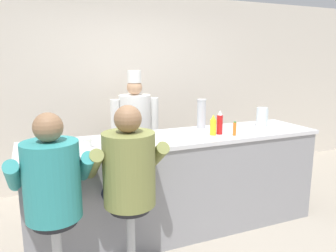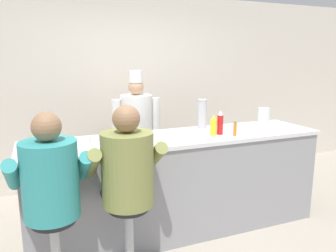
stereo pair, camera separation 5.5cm
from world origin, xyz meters
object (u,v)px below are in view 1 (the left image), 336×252
at_px(breakfast_plate, 116,145).
at_px(coffee_mug_white, 88,143).
at_px(hot_sauce_bottle_orange, 235,129).
at_px(diner_seated_olive, 128,173).
at_px(cup_stack_steel, 201,114).
at_px(water_pitcher_clear, 262,117).
at_px(coffee_mug_tan, 46,142).
at_px(mustard_bottle_yellow, 213,126).
at_px(cereal_bowl, 144,136).
at_px(diner_seated_teal, 52,185).
at_px(cook_in_whites_near, 135,128).
at_px(ketchup_bottle_red, 220,123).

distance_m(breakfast_plate, coffee_mug_white, 0.25).
xyz_separation_m(hot_sauce_bottle_orange, diner_seated_olive, (-1.24, -0.35, -0.18)).
bearing_deg(cup_stack_steel, water_pitcher_clear, -12.69).
bearing_deg(coffee_mug_tan, mustard_bottle_yellow, -6.61).
distance_m(cereal_bowl, cup_stack_steel, 0.79).
bearing_deg(water_pitcher_clear, mustard_bottle_yellow, -166.93).
height_order(diner_seated_teal, cook_in_whites_near, cook_in_whites_near).
height_order(breakfast_plate, cook_in_whites_near, cook_in_whites_near).
height_order(mustard_bottle_yellow, coffee_mug_tan, mustard_bottle_yellow).
distance_m(ketchup_bottle_red, coffee_mug_tan, 1.71).
bearing_deg(breakfast_plate, coffee_mug_tan, 157.64).
bearing_deg(ketchup_bottle_red, cook_in_whites_near, 114.39).
bearing_deg(hot_sauce_bottle_orange, ketchup_bottle_red, 133.64).
bearing_deg(diner_seated_olive, hot_sauce_bottle_orange, 15.84).
bearing_deg(hot_sauce_bottle_orange, cereal_bowl, 164.57).
bearing_deg(cereal_bowl, cup_stack_steel, 14.72).
bearing_deg(cup_stack_steel, diner_seated_teal, -154.41).
xyz_separation_m(hot_sauce_bottle_orange, cup_stack_steel, (-0.14, 0.44, 0.10)).
height_order(mustard_bottle_yellow, breakfast_plate, mustard_bottle_yellow).
relative_size(hot_sauce_bottle_orange, cook_in_whites_near, 0.09).
xyz_separation_m(ketchup_bottle_red, diner_seated_teal, (-1.70, -0.47, -0.24)).
relative_size(mustard_bottle_yellow, coffee_mug_white, 1.76).
bearing_deg(hot_sauce_bottle_orange, diner_seated_teal, -168.98).
distance_m(ketchup_bottle_red, breakfast_plate, 1.13).
xyz_separation_m(cereal_bowl, coffee_mug_white, (-0.57, -0.14, 0.02)).
bearing_deg(cook_in_whites_near, hot_sauce_bottle_orange, -63.58).
height_order(hot_sauce_bottle_orange, cereal_bowl, hot_sauce_bottle_orange).
height_order(coffee_mug_tan, diner_seated_teal, diner_seated_teal).
bearing_deg(cook_in_whites_near, cup_stack_steel, -59.68).
height_order(ketchup_bottle_red, coffee_mug_tan, ketchup_bottle_red).
distance_m(ketchup_bottle_red, hot_sauce_bottle_orange, 0.16).
relative_size(hot_sauce_bottle_orange, coffee_mug_white, 1.19).
relative_size(ketchup_bottle_red, diner_seated_teal, 0.17).
bearing_deg(ketchup_bottle_red, coffee_mug_tan, 173.96).
distance_m(ketchup_bottle_red, coffee_mug_white, 1.36).
bearing_deg(cereal_bowl, ketchup_bottle_red, -9.62).
height_order(coffee_mug_white, coffee_mug_tan, coffee_mug_tan).
bearing_deg(mustard_bottle_yellow, water_pitcher_clear, 13.07).
bearing_deg(diner_seated_olive, cook_in_whites_near, 70.65).
height_order(breakfast_plate, diner_seated_teal, diner_seated_teal).
bearing_deg(diner_seated_teal, diner_seated_olive, 0.11).
relative_size(breakfast_plate, coffee_mug_white, 2.28).
xyz_separation_m(cereal_bowl, diner_seated_olive, (-0.34, -0.60, -0.14)).
bearing_deg(breakfast_plate, cereal_bowl, 29.78).
bearing_deg(hot_sauce_bottle_orange, coffee_mug_tan, 170.77).
xyz_separation_m(ketchup_bottle_red, diner_seated_olive, (-1.13, -0.46, -0.23)).
xyz_separation_m(cereal_bowl, cook_in_whites_near, (0.24, 1.07, -0.14)).
bearing_deg(coffee_mug_tan, hot_sauce_bottle_orange, -9.23).
distance_m(water_pitcher_clear, diner_seated_teal, 2.47).
distance_m(diner_seated_teal, diner_seated_olive, 0.57).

